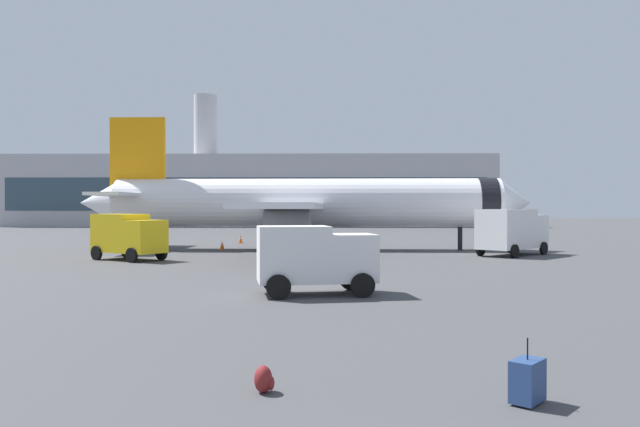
# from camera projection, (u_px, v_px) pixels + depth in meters

# --- Properties ---
(airplane_at_gate) EXTENTS (35.69, 32.13, 10.50)m
(airplane_at_gate) POSITION_uv_depth(u_px,v_px,m) (304.00, 203.00, 48.11)
(airplane_at_gate) COLOR white
(airplane_at_gate) RESTS_ON ground
(service_truck) EXTENTS (5.22, 4.47, 2.90)m
(service_truck) POSITION_uv_depth(u_px,v_px,m) (128.00, 235.00, 38.42)
(service_truck) COLOR yellow
(service_truck) RESTS_ON ground
(fuel_truck) EXTENTS (5.93, 5.95, 3.20)m
(fuel_truck) POSITION_uv_depth(u_px,v_px,m) (512.00, 230.00, 42.24)
(fuel_truck) COLOR white
(fuel_truck) RESTS_ON ground
(cargo_van) EXTENTS (4.68, 2.97, 2.60)m
(cargo_van) POSITION_uv_depth(u_px,v_px,m) (315.00, 256.00, 23.03)
(cargo_van) COLOR white
(cargo_van) RESTS_ON ground
(safety_cone_near) EXTENTS (0.44, 0.44, 0.70)m
(safety_cone_near) POSITION_uv_depth(u_px,v_px,m) (333.00, 243.00, 51.52)
(safety_cone_near) COLOR #F2590C
(safety_cone_near) RESTS_ON ground
(safety_cone_mid) EXTENTS (0.44, 0.44, 0.76)m
(safety_cone_mid) POSITION_uv_depth(u_px,v_px,m) (241.00, 239.00, 56.90)
(safety_cone_mid) COLOR #F2590C
(safety_cone_mid) RESTS_ON ground
(safety_cone_far) EXTENTS (0.44, 0.44, 0.66)m
(safety_cone_far) POSITION_uv_depth(u_px,v_px,m) (222.00, 245.00, 48.26)
(safety_cone_far) COLOR #F2590C
(safety_cone_far) RESTS_ON ground
(safety_cone_outer) EXTENTS (0.44, 0.44, 0.72)m
(safety_cone_outer) POSITION_uv_depth(u_px,v_px,m) (125.00, 245.00, 48.14)
(safety_cone_outer) COLOR #F2590C
(safety_cone_outer) RESTS_ON ground
(rolling_suitcase) EXTENTS (0.72, 0.75, 1.10)m
(rolling_suitcase) POSITION_uv_depth(u_px,v_px,m) (527.00, 380.00, 10.17)
(rolling_suitcase) COLOR navy
(rolling_suitcase) RESTS_ON ground
(traveller_backpack) EXTENTS (0.36, 0.40, 0.48)m
(traveller_backpack) POSITION_uv_depth(u_px,v_px,m) (264.00, 380.00, 10.79)
(traveller_backpack) COLOR maroon
(traveller_backpack) RESTS_ON ground
(terminal_building) EXTENTS (88.11, 20.60, 24.76)m
(terminal_building) POSITION_uv_depth(u_px,v_px,m) (252.00, 191.00, 115.99)
(terminal_building) COLOR #B2B2B7
(terminal_building) RESTS_ON ground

